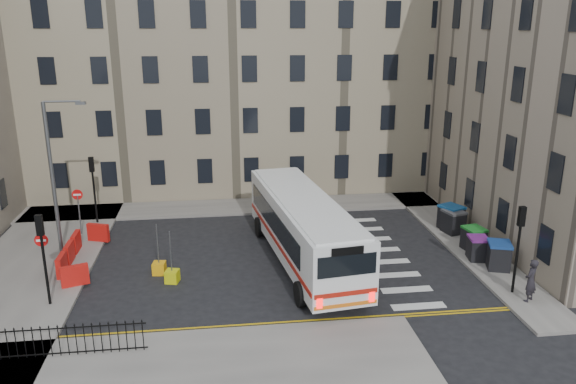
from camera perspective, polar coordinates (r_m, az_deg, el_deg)
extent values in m
plane|color=black|center=(29.99, 1.92, -6.56)|extent=(120.00, 120.00, 0.00)
cube|color=slate|center=(37.70, -9.22, -1.66)|extent=(36.00, 3.20, 0.15)
cube|color=slate|center=(35.95, 15.22, -2.98)|extent=(2.40, 26.00, 0.15)
cube|color=slate|center=(32.00, -24.15, -6.42)|extent=(6.00, 22.00, 0.15)
cube|color=slate|center=(21.01, -13.55, -18.02)|extent=(20.00, 6.00, 0.15)
cube|color=gray|center=(42.91, -10.82, 11.35)|extent=(38.00, 10.50, 16.00)
cylinder|color=black|center=(27.26, 22.17, -6.37)|extent=(0.12, 0.12, 3.20)
cube|color=black|center=(26.56, 22.66, -2.30)|extent=(0.28, 0.22, 0.90)
cylinder|color=black|center=(35.96, -19.03, -0.51)|extent=(0.12, 0.12, 3.20)
cube|color=black|center=(35.43, -19.34, 2.66)|extent=(0.28, 0.22, 0.90)
cylinder|color=black|center=(26.39, -23.40, -7.29)|extent=(0.12, 0.12, 3.20)
cube|color=black|center=(25.67, -23.93, -3.10)|extent=(0.28, 0.22, 0.90)
cylinder|color=#595B5E|center=(31.36, -22.80, 1.17)|extent=(0.20, 0.20, 8.00)
cube|color=#595B5E|center=(30.60, -23.66, 8.53)|extent=(0.50, 0.22, 0.14)
cylinder|color=#595B5E|center=(34.33, -20.42, -2.16)|extent=(0.08, 0.08, 2.40)
cube|color=red|center=(33.90, -20.67, 0.24)|extent=(0.60, 0.04, 0.60)
cylinder|color=#595B5E|center=(28.01, -23.49, -6.80)|extent=(0.08, 0.08, 2.40)
cube|color=red|center=(27.48, -23.85, -3.93)|extent=(0.60, 0.04, 0.60)
cube|color=red|center=(29.52, -22.00, -6.89)|extent=(0.25, 1.25, 1.00)
cube|color=red|center=(30.85, -21.33, -5.78)|extent=(0.25, 1.25, 1.00)
cube|color=red|center=(32.21, -20.72, -4.77)|extent=(0.25, 1.25, 1.00)
cube|color=red|center=(33.19, -18.72, -3.92)|extent=(1.26, 0.66, 1.00)
cube|color=red|center=(28.14, -20.85, -7.93)|extent=(1.26, 0.66, 1.00)
cube|color=black|center=(22.78, -24.24, -12.66)|extent=(7.80, 0.04, 0.04)
cube|color=black|center=(23.28, -23.92, -14.85)|extent=(7.80, 0.04, 0.04)
cube|color=silver|center=(28.56, 1.56, -3.48)|extent=(4.46, 12.80, 2.85)
cube|color=black|center=(28.65, -1.51, -2.93)|extent=(1.37, 9.95, 1.14)
cube|color=black|center=(29.40, 3.94, -2.44)|extent=(1.37, 9.95, 1.14)
cube|color=black|center=(34.23, -1.38, 0.51)|extent=(2.49, 0.39, 1.25)
cube|color=black|center=(22.84, 6.02, -7.44)|extent=(2.49, 0.39, 0.91)
cube|color=#A7190E|center=(28.46, -1.24, -5.03)|extent=(1.65, 12.21, 0.21)
cube|color=#A7190E|center=(29.21, 4.27, -4.48)|extent=(1.65, 12.21, 0.21)
cube|color=#FF0C0C|center=(23.16, 3.22, -11.24)|extent=(0.26, 0.08, 0.46)
cube|color=#FF0C0C|center=(23.89, 8.52, -10.48)|extent=(0.26, 0.08, 0.46)
cylinder|color=black|center=(32.57, -2.95, -3.55)|extent=(0.47, 1.17, 1.14)
cylinder|color=black|center=(33.22, 1.87, -3.12)|extent=(0.47, 1.17, 1.14)
cylinder|color=black|center=(24.86, 1.25, -10.32)|extent=(0.47, 1.17, 1.14)
cylinder|color=black|center=(25.71, 7.45, -9.50)|extent=(0.47, 1.17, 1.14)
cube|color=black|center=(29.94, 20.60, -6.15)|extent=(1.33, 1.44, 1.23)
cube|color=navy|center=(29.69, 20.74, -4.94)|extent=(1.40, 1.50, 0.13)
cube|color=black|center=(30.70, 18.70, -5.52)|extent=(1.05, 1.17, 1.09)
cube|color=#691F75|center=(30.48, 18.81, -4.47)|extent=(1.11, 1.23, 0.11)
cube|color=black|center=(31.84, 18.32, -4.63)|extent=(1.13, 1.24, 1.14)
cube|color=#197424|center=(31.63, 18.43, -3.57)|extent=(1.18, 1.30, 0.12)
cube|color=black|center=(34.05, 16.44, -3.00)|extent=(1.24, 1.35, 1.20)
cube|color=#3D3D40|center=(33.84, 16.53, -1.94)|extent=(1.30, 1.41, 0.13)
cube|color=black|center=(34.60, 16.22, -2.59)|extent=(1.48, 1.56, 1.29)
cube|color=navy|center=(34.37, 16.32, -1.47)|extent=(1.56, 1.64, 0.13)
imported|color=black|center=(26.95, 23.44, -8.24)|extent=(0.85, 0.80, 1.96)
cube|color=#EFA50D|center=(28.63, -12.95, -7.54)|extent=(0.67, 0.67, 0.60)
cube|color=#C7C80B|center=(27.64, -11.68, -8.38)|extent=(0.73, 0.73, 0.60)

